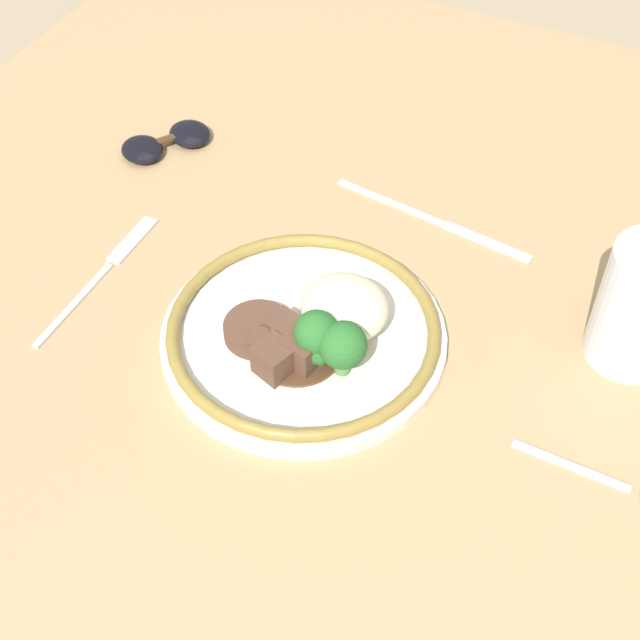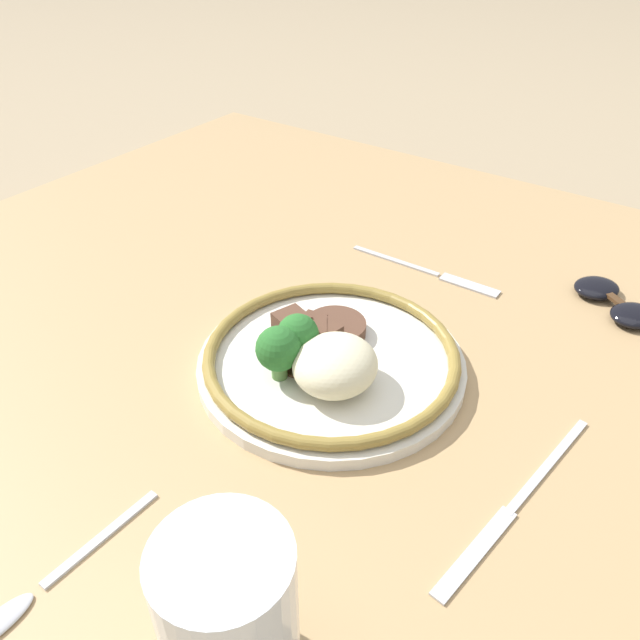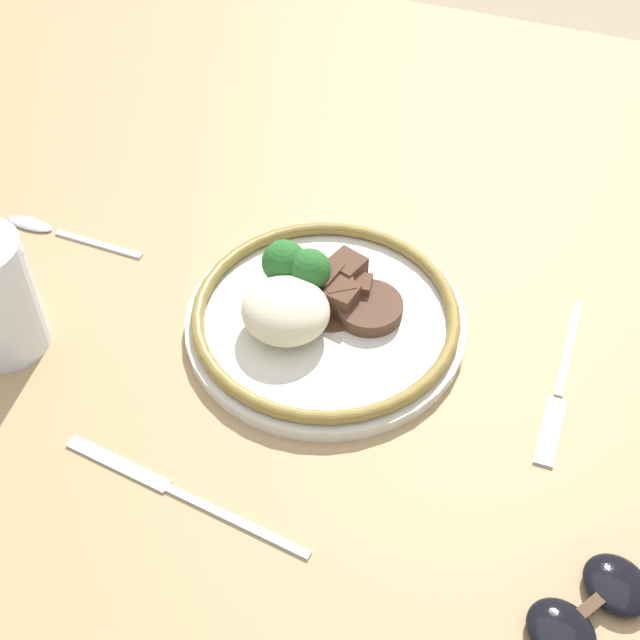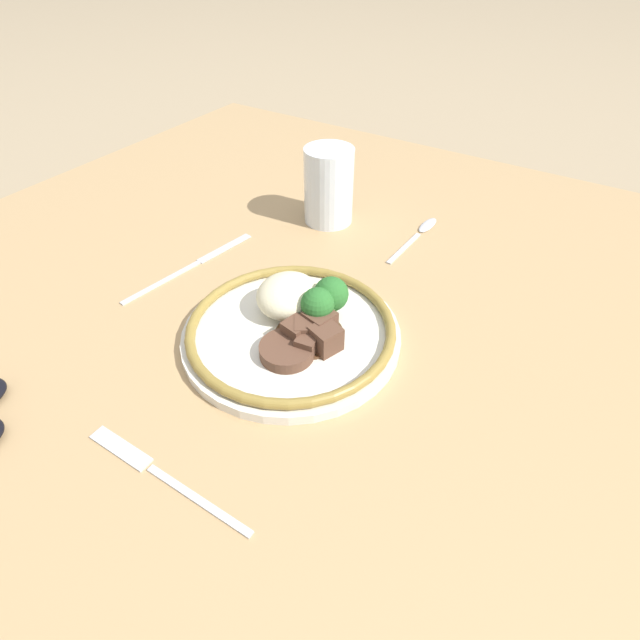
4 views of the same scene
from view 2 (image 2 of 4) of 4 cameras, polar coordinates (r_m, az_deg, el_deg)
name	(u,v)px [view 2 (image 2 of 4)]	position (r m, az deg, el deg)	size (l,w,h in m)	color
ground_plane	(311,427)	(0.59, -0.86, -9.80)	(8.00, 8.00, 0.00)	#998466
dining_table	(311,415)	(0.58, -0.87, -8.64)	(1.18, 1.24, 0.03)	tan
plate	(327,357)	(0.59, 0.66, -3.37)	(0.25, 0.25, 0.07)	silver
juice_glass	(231,626)	(0.38, -8.18, -25.97)	(0.08, 0.08, 0.12)	yellow
fork	(437,275)	(0.75, 10.65, 4.10)	(0.02, 0.19, 0.00)	#B7B7BC
knife	(514,506)	(0.51, 17.33, -15.90)	(0.22, 0.04, 0.00)	#B7B7BC
spoon	(25,601)	(0.49, -25.37, -22.17)	(0.16, 0.02, 0.01)	#B7B7BC
sunglasses	(615,301)	(0.75, 25.35, 1.57)	(0.10, 0.11, 0.02)	black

